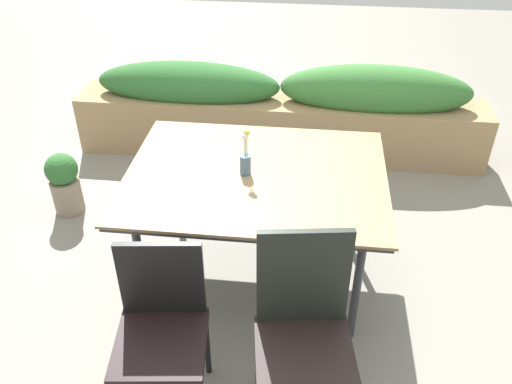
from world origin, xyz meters
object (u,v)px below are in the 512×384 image
object	(u,v)px
dining_table	(256,182)
planter_box	(281,111)
chair_near_left	(161,323)
chair_near_right	(304,326)
flower_vase	(245,158)
potted_plant	(64,182)

from	to	relation	value
dining_table	planter_box	world-z (taller)	planter_box
dining_table	chair_near_left	xyz separation A→B (m)	(-0.33, -0.86, -0.22)
chair_near_right	flower_vase	distance (m)	0.97
flower_vase	planter_box	size ratio (longest dim) A/B	0.08
potted_plant	planter_box	bearing A→B (deg)	35.33
planter_box	potted_plant	bearing A→B (deg)	-144.67
chair_near_left	planter_box	world-z (taller)	chair_near_left
dining_table	chair_near_left	world-z (taller)	chair_near_left
chair_near_left	potted_plant	size ratio (longest dim) A/B	1.83
chair_near_right	chair_near_left	xyz separation A→B (m)	(-0.63, -0.01, -0.05)
chair_near_left	potted_plant	world-z (taller)	chair_near_left
dining_table	potted_plant	size ratio (longest dim) A/B	3.03
dining_table	planter_box	xyz separation A→B (m)	(0.03, 1.55, -0.33)
dining_table	potted_plant	distance (m)	1.58
planter_box	potted_plant	world-z (taller)	planter_box
chair_near_right	potted_plant	world-z (taller)	chair_near_right
chair_near_right	potted_plant	size ratio (longest dim) A/B	2.09
chair_near_left	planter_box	size ratio (longest dim) A/B	0.26
chair_near_right	planter_box	world-z (taller)	chair_near_right
dining_table	potted_plant	xyz separation A→B (m)	(-1.42, 0.52, -0.46)
chair_near_right	potted_plant	bearing A→B (deg)	-46.90
flower_vase	chair_near_right	bearing A→B (deg)	-66.72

